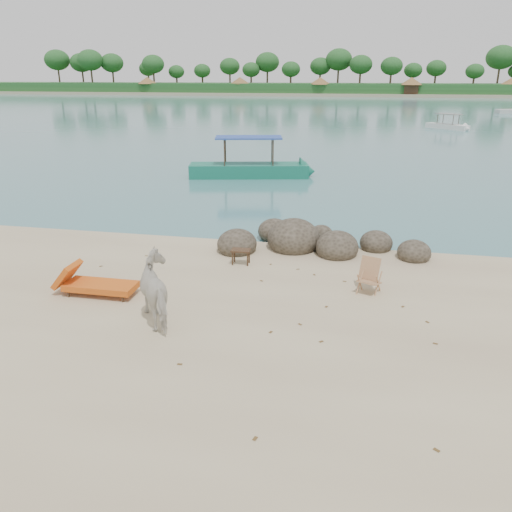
{
  "coord_description": "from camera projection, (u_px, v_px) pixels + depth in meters",
  "views": [
    {
      "loc": [
        2.65,
        -9.45,
        5.25
      ],
      "look_at": [
        0.34,
        2.0,
        1.0
      ],
      "focal_mm": 35.0,
      "sensor_mm": 36.0,
      "label": 1
    }
  ],
  "objects": [
    {
      "name": "deck_chair",
      "position": [
        369.0,
        278.0,
        12.57
      ],
      "size": [
        0.74,
        0.77,
        0.86
      ],
      "primitive_type": null,
      "rotation": [
        0.0,
        0.0,
        -0.38
      ],
      "color": "tan",
      "rests_on": "ground"
    },
    {
      "name": "lounge_chair",
      "position": [
        100.0,
        283.0,
        12.5
      ],
      "size": [
        2.24,
        0.79,
        0.67
      ],
      "primitive_type": null,
      "rotation": [
        0.0,
        0.0,
        -0.0
      ],
      "color": "#BF6716",
      "rests_on": "ground"
    },
    {
      "name": "water",
      "position": [
        346.0,
        104.0,
        93.9
      ],
      "size": [
        400.0,
        400.0,
        0.0
      ],
      "primitive_type": "plane",
      "color": "#3D7A79",
      "rests_on": "ground"
    },
    {
      "name": "far_scenery",
      "position": [
        352.0,
        83.0,
        135.84
      ],
      "size": [
        420.0,
        18.0,
        9.5
      ],
      "color": "#1E4C1E",
      "rests_on": "ground"
    },
    {
      "name": "far_shore",
      "position": [
        354.0,
        91.0,
        167.59
      ],
      "size": [
        420.0,
        90.0,
        1.4
      ],
      "primitive_type": "cube",
      "color": "tan",
      "rests_on": "ground"
    },
    {
      "name": "boulders",
      "position": [
        308.0,
        242.0,
        15.89
      ],
      "size": [
        6.53,
        3.01,
        1.26
      ],
      "rotation": [
        0.0,
        0.0,
        -0.11
      ],
      "color": "#312A20",
      "rests_on": "ground"
    },
    {
      "name": "dead_leaves",
      "position": [
        283.0,
        308.0,
        11.91
      ],
      "size": [
        9.05,
        7.5,
        0.0
      ],
      "color": "brown",
      "rests_on": "ground"
    },
    {
      "name": "boat_mid",
      "position": [
        448.0,
        116.0,
        51.31
      ],
      "size": [
        4.54,
        4.31,
        2.5
      ],
      "primitive_type": null,
      "rotation": [
        0.0,
        0.0,
        -0.74
      ],
      "color": "silver",
      "rests_on": "water"
    },
    {
      "name": "boat_near",
      "position": [
        249.0,
        144.0,
        26.92
      ],
      "size": [
        7.41,
        3.13,
        3.51
      ],
      "primitive_type": null,
      "rotation": [
        0.0,
        0.0,
        0.22
      ],
      "color": "#156952",
      "rests_on": "water"
    },
    {
      "name": "side_table",
      "position": [
        241.0,
        258.0,
        14.55
      ],
      "size": [
        0.56,
        0.37,
        0.44
      ],
      "primitive_type": null,
      "rotation": [
        0.0,
        0.0,
        0.03
      ],
      "color": "#351E15",
      "rests_on": "ground"
    },
    {
      "name": "cow",
      "position": [
        160.0,
        291.0,
        11.04
      ],
      "size": [
        1.72,
        1.88,
        1.49
      ],
      "primitive_type": "imported",
      "rotation": [
        0.0,
        0.0,
        3.81
      ],
      "color": "beige",
      "rests_on": "ground"
    }
  ]
}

